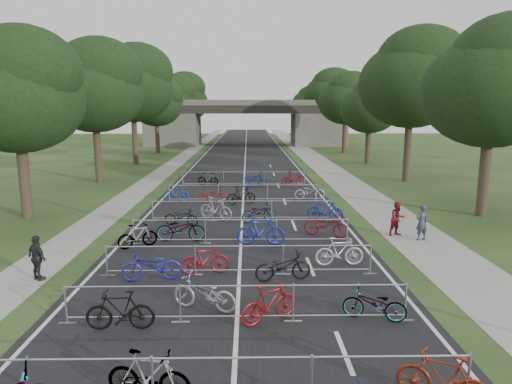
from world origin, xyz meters
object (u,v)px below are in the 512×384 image
at_px(overpass_bridge, 246,123).
at_px(pedestrian_a, 422,223).
at_px(pedestrian_c, 37,258).
at_px(bike_1, 149,376).
at_px(pedestrian_b, 398,219).

distance_m(overpass_bridge, pedestrian_a, 54.31).
height_order(pedestrian_a, pedestrian_c, pedestrian_a).
relative_size(bike_1, pedestrian_b, 1.11).
relative_size(overpass_bridge, bike_1, 17.74).
bearing_deg(bike_1, pedestrian_c, 48.72).
relative_size(overpass_bridge, pedestrian_b, 19.75).
bearing_deg(bike_1, pedestrian_a, -30.29).
bearing_deg(pedestrian_b, pedestrian_c, 179.64).
xyz_separation_m(overpass_bridge, pedestrian_a, (7.96, -53.65, -2.73)).
height_order(bike_1, pedestrian_a, pedestrian_a).
bearing_deg(overpass_bridge, pedestrian_c, -96.67).
bearing_deg(pedestrian_b, bike_1, -147.77).
height_order(bike_1, pedestrian_c, pedestrian_c).
bearing_deg(overpass_bridge, pedestrian_a, -81.56).
relative_size(bike_1, pedestrian_a, 1.09).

